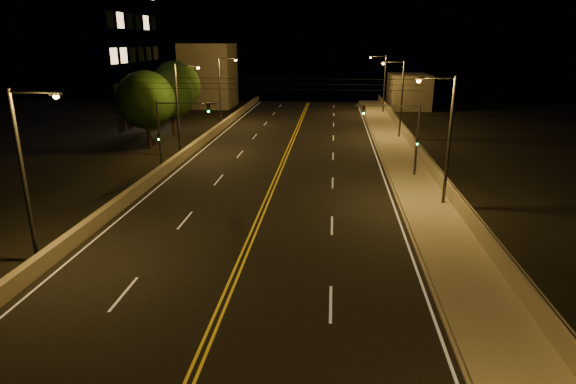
# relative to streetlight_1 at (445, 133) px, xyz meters

# --- Properties ---
(road) EXTENTS (18.00, 120.00, 0.02)m
(road) POSITION_rel_streetlight_1_xyz_m (-11.50, -3.57, -4.94)
(road) COLOR black
(road) RESTS_ON ground
(sidewalk) EXTENTS (3.60, 120.00, 0.30)m
(sidewalk) POSITION_rel_streetlight_1_xyz_m (-0.70, -3.57, -4.80)
(sidewalk) COLOR gray
(sidewalk) RESTS_ON ground
(curb) EXTENTS (0.14, 120.00, 0.15)m
(curb) POSITION_rel_streetlight_1_xyz_m (-2.57, -3.57, -4.88)
(curb) COLOR gray
(curb) RESTS_ON ground
(parapet_wall) EXTENTS (0.30, 120.00, 1.00)m
(parapet_wall) POSITION_rel_streetlight_1_xyz_m (0.95, -3.57, -4.15)
(parapet_wall) COLOR gray
(parapet_wall) RESTS_ON sidewalk
(jersey_barrier) EXTENTS (0.45, 120.00, 0.88)m
(jersey_barrier) POSITION_rel_streetlight_1_xyz_m (-20.80, -3.57, -4.51)
(jersey_barrier) COLOR gray
(jersey_barrier) RESTS_ON ground
(distant_building_right) EXTENTS (6.00, 10.00, 5.35)m
(distant_building_right) POSITION_rel_streetlight_1_xyz_m (5.00, 49.86, -2.28)
(distant_building_right) COLOR #6E655C
(distant_building_right) RESTS_ON ground
(distant_building_left) EXTENTS (8.00, 8.00, 10.08)m
(distant_building_left) POSITION_rel_streetlight_1_xyz_m (-27.50, 48.05, 0.09)
(distant_building_left) COLOR #6E655C
(distant_building_left) RESTS_ON ground
(parapet_rail) EXTENTS (0.06, 120.00, 0.06)m
(parapet_rail) POSITION_rel_streetlight_1_xyz_m (0.95, -3.57, -3.62)
(parapet_rail) COLOR black
(parapet_rail) RESTS_ON parapet_wall
(lane_markings) EXTENTS (17.32, 116.00, 0.00)m
(lane_markings) POSITION_rel_streetlight_1_xyz_m (-11.50, -3.64, -4.93)
(lane_markings) COLOR silver
(lane_markings) RESTS_ON road
(streetlight_1) EXTENTS (2.55, 0.28, 8.51)m
(streetlight_1) POSITION_rel_streetlight_1_xyz_m (0.00, 0.00, 0.00)
(streetlight_1) COLOR #2D2D33
(streetlight_1) RESTS_ON ground
(streetlight_2) EXTENTS (2.55, 0.28, 8.51)m
(streetlight_2) POSITION_rel_streetlight_1_xyz_m (0.00, 22.96, 0.00)
(streetlight_2) COLOR #2D2D33
(streetlight_2) RESTS_ON ground
(streetlight_3) EXTENTS (2.55, 0.28, 8.51)m
(streetlight_3) POSITION_rel_streetlight_1_xyz_m (0.00, 41.95, 0.00)
(streetlight_3) COLOR #2D2D33
(streetlight_3) RESTS_ON ground
(streetlight_4) EXTENTS (2.55, 0.28, 8.51)m
(streetlight_4) POSITION_rel_streetlight_1_xyz_m (-21.41, -10.26, 0.00)
(streetlight_4) COLOR #2D2D33
(streetlight_4) RESTS_ON ground
(streetlight_5) EXTENTS (2.55, 0.28, 8.51)m
(streetlight_5) POSITION_rel_streetlight_1_xyz_m (-21.41, 13.29, 0.00)
(streetlight_5) COLOR #2D2D33
(streetlight_5) RESTS_ON ground
(streetlight_6) EXTENTS (2.55, 0.28, 8.51)m
(streetlight_6) POSITION_rel_streetlight_1_xyz_m (-21.41, 30.71, 0.00)
(streetlight_6) COLOR #2D2D33
(streetlight_6) RESTS_ON ground
(traffic_signal_right) EXTENTS (5.11, 0.31, 5.93)m
(traffic_signal_right) POSITION_rel_streetlight_1_xyz_m (-1.52, 6.94, -1.18)
(traffic_signal_right) COLOR #2D2D33
(traffic_signal_right) RESTS_ON ground
(traffic_signal_left) EXTENTS (5.11, 0.31, 5.93)m
(traffic_signal_left) POSITION_rel_streetlight_1_xyz_m (-20.29, 6.94, -1.18)
(traffic_signal_left) COLOR #2D2D33
(traffic_signal_left) RESTS_ON ground
(overhead_wires) EXTENTS (22.00, 0.03, 0.83)m
(overhead_wires) POSITION_rel_streetlight_1_xyz_m (-11.50, 5.93, 2.45)
(overhead_wires) COLOR black
(building_tower) EXTENTS (24.00, 15.00, 29.79)m
(building_tower) POSITION_rel_streetlight_1_xyz_m (-41.52, 23.96, 9.37)
(building_tower) COLOR #6E655C
(building_tower) RESTS_ON ground
(tree_0) EXTENTS (5.74, 5.74, 7.78)m
(tree_0) POSITION_rel_streetlight_1_xyz_m (-25.70, 15.77, -0.05)
(tree_0) COLOR black
(tree_0) RESTS_ON ground
(tree_1) EXTENTS (5.37, 5.37, 7.28)m
(tree_1) POSITION_rel_streetlight_1_xyz_m (-25.50, 22.84, -0.37)
(tree_1) COLOR black
(tree_1) RESTS_ON ground
(tree_2) EXTENTS (6.04, 6.04, 8.18)m
(tree_2) POSITION_rel_streetlight_1_xyz_m (-26.69, 28.46, 0.21)
(tree_2) COLOR black
(tree_2) RESTS_ON ground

